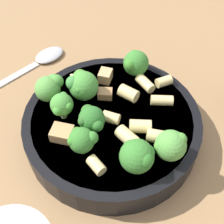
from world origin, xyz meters
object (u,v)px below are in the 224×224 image
rigatoni_1 (115,118)px  chicken_chunk_0 (105,94)px  spoon (39,61)px  pasta_bowl (112,125)px  broccoli_floret_6 (135,63)px  rigatoni_6 (164,81)px  rigatoni_0 (158,136)px  rigatoni_8 (145,83)px  broccoli_floret_5 (91,119)px  rigatoni_3 (127,137)px  broccoli_floret_2 (82,140)px  broccoli_floret_4 (138,156)px  broccoli_floret_3 (50,87)px  broccoli_floret_0 (62,105)px  rigatoni_4 (128,93)px  rigatoni_2 (96,165)px  broccoli_floret_1 (171,145)px  chicken_chunk_2 (62,133)px  chicken_chunk_1 (105,76)px  rigatoni_5 (140,126)px  rigatoni_7 (162,100)px  rigatoni_9 (78,79)px  broccoli_floret_7 (82,85)px

rigatoni_1 → chicken_chunk_0: 0.05m
spoon → pasta_bowl: bearing=138.0°
broccoli_floret_6 → rigatoni_6: 0.05m
rigatoni_0 → rigatoni_8: size_ratio=0.91×
rigatoni_1 → broccoli_floret_5: bearing=33.8°
pasta_bowl → rigatoni_3: (-0.02, 0.04, 0.03)m
broccoli_floret_2 → broccoli_floret_4: (-0.07, 0.01, 0.00)m
pasta_bowl → broccoli_floret_6: bearing=-103.5°
broccoli_floret_2 → broccoli_floret_3: broccoli_floret_3 is taller
broccoli_floret_0 → rigatoni_4: bearing=-149.3°
pasta_bowl → rigatoni_2: bearing=85.4°
broccoli_floret_2 → broccoli_floret_6: 0.15m
pasta_bowl → broccoli_floret_1: bearing=146.9°
rigatoni_8 → chicken_chunk_2: same height
chicken_chunk_1 → spoon: 0.15m
broccoli_floret_3 → rigatoni_2: 0.13m
rigatoni_1 → rigatoni_4: 0.05m
rigatoni_5 → chicken_chunk_1: 0.10m
broccoli_floret_4 → pasta_bowl: bearing=-60.1°
broccoli_floret_2 → rigatoni_5: broccoli_floret_2 is taller
spoon → rigatoni_3: bearing=135.7°
broccoli_floret_5 → rigatoni_5: size_ratio=1.42×
broccoli_floret_4 → rigatoni_1: bearing=-60.6°
broccoli_floret_4 → spoon: 0.28m
pasta_bowl → rigatoni_7: size_ratio=8.05×
rigatoni_0 → rigatoni_7: 0.06m
rigatoni_2 → rigatoni_4: size_ratio=0.86×
rigatoni_4 → spoon: size_ratio=0.18×
rigatoni_2 → broccoli_floret_4: bearing=-167.4°
broccoli_floret_0 → rigatoni_2: bearing=129.3°
rigatoni_4 → chicken_chunk_0: size_ratio=1.32×
rigatoni_9 → chicken_chunk_0: rigatoni_9 is taller
broccoli_floret_4 → chicken_chunk_1: (0.06, -0.14, -0.01)m
pasta_bowl → broccoli_floret_1: broccoli_floret_1 is taller
rigatoni_2 → broccoli_floret_7: bearing=-70.4°
pasta_bowl → rigatoni_5: rigatoni_5 is taller
chicken_chunk_0 → rigatoni_8: bearing=-152.9°
rigatoni_4 → rigatoni_3: bearing=95.6°
rigatoni_2 → broccoli_floret_2: bearing=-47.2°
broccoli_floret_6 → chicken_chunk_0: 0.07m
rigatoni_7 → chicken_chunk_2: 0.14m
rigatoni_8 → chicken_chunk_2: size_ratio=1.13×
rigatoni_6 → rigatoni_5: bearing=73.3°
broccoli_floret_7 → rigatoni_1: broccoli_floret_7 is taller
pasta_bowl → rigatoni_8: bearing=-121.8°
rigatoni_1 → rigatoni_3: (-0.02, 0.03, 0.00)m
broccoli_floret_4 → rigatoni_8: broccoli_floret_4 is taller
rigatoni_4 → chicken_chunk_2: size_ratio=0.99×
broccoli_floret_6 → chicken_chunk_0: (0.04, 0.05, -0.02)m
broccoli_floret_2 → rigatoni_2: (-0.02, 0.02, -0.01)m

